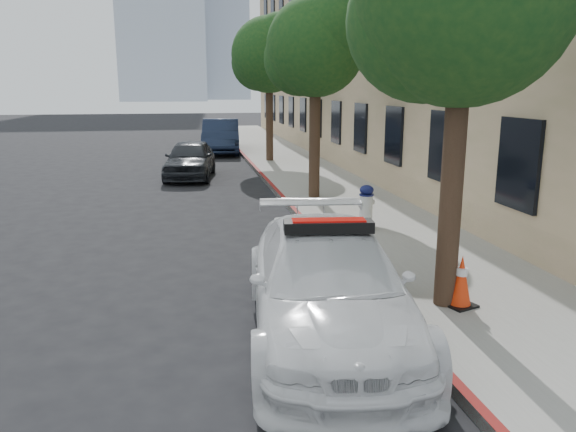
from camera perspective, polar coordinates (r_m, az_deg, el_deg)
The scene contains 12 objects.
ground at distance 9.44m, azimuth -6.25°, elevation -6.43°, with size 120.00×120.00×0.00m, color black.
sidewalk at distance 19.59m, azimuth 1.97°, elevation 4.05°, with size 3.20×50.00×0.15m, color gray.
curb_strip at distance 19.31m, azimuth -2.51°, elevation 3.92°, with size 0.12×50.00×0.15m, color maroon.
building at distance 25.89m, azimuth 12.24°, elevation 16.90°, with size 8.00×36.00×10.00m, color tan.
tower_right at distance 145.43m, azimuth -7.21°, elevation 20.40°, with size 14.00×14.00×44.00m, color #9EA8B7.
tree_mid at distance 15.32m, azimuth 2.94°, elevation 16.87°, with size 2.77×2.64×5.43m.
tree_far at distance 23.17m, azimuth -1.87°, elevation 16.13°, with size 3.10×3.00×5.81m.
police_car at distance 7.13m, azimuth 4.03°, elevation -6.94°, with size 2.54×5.01×1.54m.
parked_car_mid at distance 19.94m, azimuth -9.92°, elevation 5.73°, with size 1.56×3.88×1.32m, color #202328.
parked_car_far at distance 27.34m, azimuth -6.83°, elevation 8.06°, with size 1.69×4.86×1.60m, color #161F37.
fire_hydrant at distance 12.05m, azimuth 7.94°, elevation 0.85°, with size 0.40×0.37×0.95m.
traffic_cone at distance 8.14m, azimuth 17.18°, elevation -6.33°, with size 0.49×0.49×0.73m.
Camera 1 is at (-0.63, -8.88, 3.13)m, focal length 35.00 mm.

